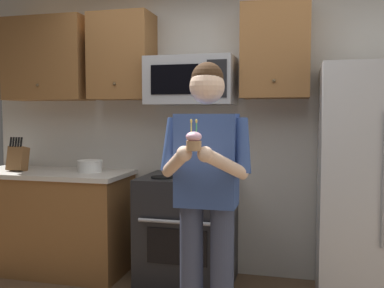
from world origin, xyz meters
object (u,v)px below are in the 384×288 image
(knife_block, at_px, (18,158))
(oven_range, at_px, (188,230))
(microwave, at_px, (191,81))
(bowl_large_white, at_px, (90,166))
(person, at_px, (206,185))
(cupcake, at_px, (194,141))
(refrigerator, at_px, (382,187))

(knife_block, bearing_deg, oven_range, 1.05)
(microwave, bearing_deg, bowl_large_white, -176.65)
(person, bearing_deg, bowl_large_white, 144.73)
(microwave, relative_size, knife_block, 2.31)
(oven_range, xyz_separation_m, cupcake, (0.34, -1.17, 0.83))
(microwave, distance_m, refrigerator, 1.72)
(oven_range, bearing_deg, refrigerator, -1.50)
(microwave, relative_size, cupcake, 4.26)
(oven_range, xyz_separation_m, refrigerator, (1.50, -0.04, 0.44))
(microwave, distance_m, bowl_large_white, 1.19)
(microwave, bearing_deg, cupcake, -75.05)
(microwave, bearing_deg, oven_range, -90.02)
(cupcake, bearing_deg, knife_block, 149.82)
(knife_block, height_order, cupcake, cupcake)
(knife_block, height_order, bowl_large_white, knife_block)
(oven_range, height_order, refrigerator, refrigerator)
(cupcake, bearing_deg, refrigerator, 44.23)
(refrigerator, xyz_separation_m, knife_block, (-3.11, 0.01, 0.14))
(oven_range, height_order, knife_block, knife_block)
(bowl_large_white, bearing_deg, refrigerator, -2.45)
(refrigerator, distance_m, cupcake, 1.66)
(knife_block, distance_m, person, 2.11)
(oven_range, relative_size, cupcake, 5.36)
(oven_range, xyz_separation_m, bowl_large_white, (-0.93, 0.06, 0.51))
(knife_block, relative_size, cupcake, 1.84)
(oven_range, xyz_separation_m, person, (0.34, -0.84, 0.53))
(oven_range, height_order, microwave, microwave)
(microwave, height_order, cupcake, microwave)
(bowl_large_white, bearing_deg, knife_block, -172.08)
(oven_range, height_order, bowl_large_white, bowl_large_white)
(refrigerator, distance_m, knife_block, 3.11)
(microwave, xyz_separation_m, knife_block, (-1.61, -0.15, -0.68))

